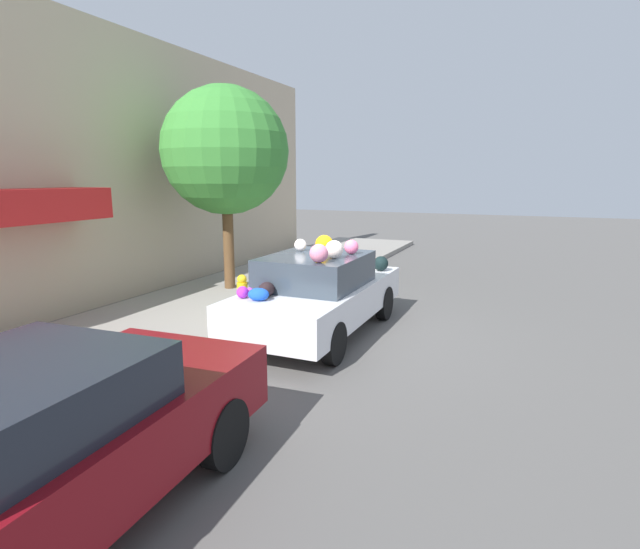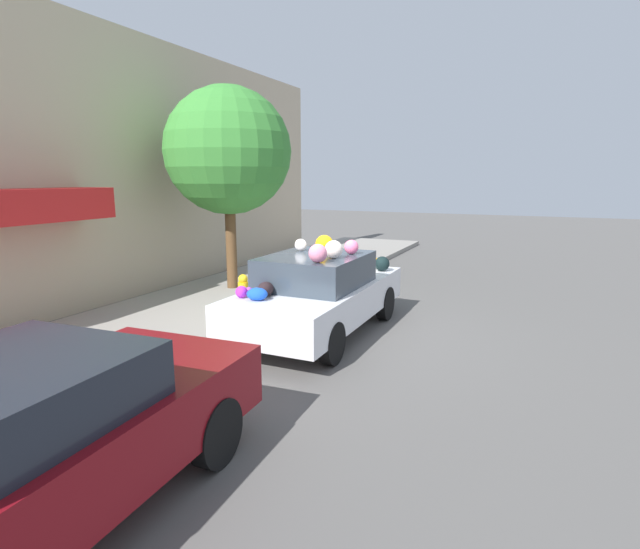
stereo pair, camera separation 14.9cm
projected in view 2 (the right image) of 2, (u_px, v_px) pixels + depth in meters
The scene contains 7 objects.
ground_plane at pixel (316, 332), 8.63m from camera, with size 60.00×60.00×0.00m, color #565451.
sidewalk_curb at pixel (191, 311), 9.71m from camera, with size 24.00×3.20×0.15m.
building_facade at pixel (92, 168), 9.99m from camera, with size 18.00×1.20×5.70m.
street_tree at pixel (228, 151), 10.88m from camera, with size 2.77×2.77×4.44m.
fire_hydrant at pixel (243, 293), 9.41m from camera, with size 0.20×0.20×0.70m.
art_car at pixel (319, 292), 8.42m from camera, with size 4.07×1.73×1.68m.
parked_car_plain at pixel (24, 444), 3.64m from camera, with size 4.09×1.96×1.37m.
Camera 2 is at (-7.50, -3.50, 2.64)m, focal length 28.00 mm.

